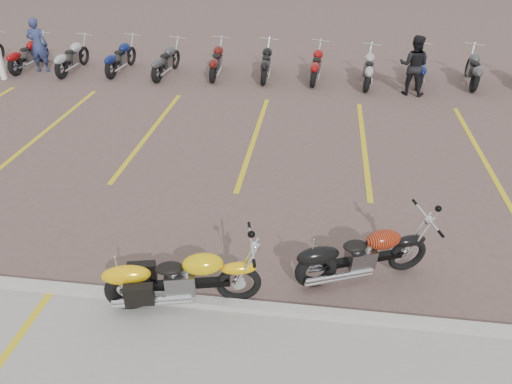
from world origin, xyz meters
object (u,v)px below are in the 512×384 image
flame_cruiser (359,256)px  bollard (1,64)px  person_a (38,45)px  yellow_cruiser (180,280)px  person_b (414,65)px

flame_cruiser → bollard: 14.09m
flame_cruiser → person_a: size_ratio=1.15×
yellow_cruiser → flame_cruiser: (2.58, 0.95, -0.02)m
person_a → bollard: bearing=41.2°
person_a → person_b: person_a is taller
person_a → bollard: (-0.85, -0.99, -0.40)m
person_a → bollard: 1.36m
yellow_cruiser → bollard: bearing=119.0°
flame_cruiser → bollard: (-11.18, 8.57, 0.05)m
yellow_cruiser → person_b: 10.85m
yellow_cruiser → bollard: bollard is taller
bollard → yellow_cruiser: bearing=-47.9°
person_a → person_b: bearing=168.7°
person_a → bollard: size_ratio=1.81×
yellow_cruiser → bollard: size_ratio=2.24×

